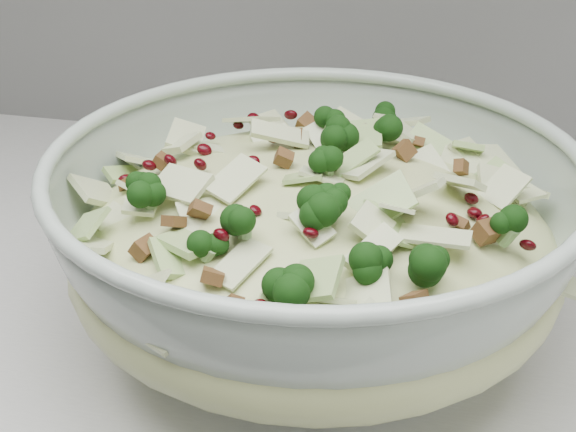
% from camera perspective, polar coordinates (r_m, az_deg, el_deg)
% --- Properties ---
extents(mixing_bowl, '(0.51, 0.51, 0.15)m').
position_cam_1_polar(mixing_bowl, '(0.59, 1.88, -2.03)').
color(mixing_bowl, '#A3B4A7').
rests_on(mixing_bowl, counter).
extents(salad, '(0.37, 0.37, 0.15)m').
position_cam_1_polar(salad, '(0.58, 1.92, 0.10)').
color(salad, beige).
rests_on(salad, mixing_bowl).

